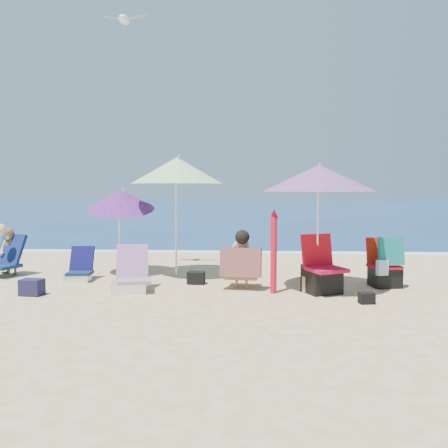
# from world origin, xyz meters

# --- Properties ---
(ground) EXTENTS (120.00, 120.00, 0.00)m
(ground) POSITION_xyz_m (0.00, 0.00, 0.00)
(ground) COLOR #D8BC84
(ground) RESTS_ON ground
(sea) EXTENTS (120.00, 80.00, 0.12)m
(sea) POSITION_xyz_m (0.00, 45.00, -0.05)
(sea) COLOR navy
(sea) RESTS_ON ground
(foam) EXTENTS (120.00, 0.50, 0.04)m
(foam) POSITION_xyz_m (0.00, 5.10, 0.02)
(foam) COLOR white
(foam) RESTS_ON ground
(umbrella_turquoise) EXTENTS (2.01, 2.01, 2.16)m
(umbrella_turquoise) POSITION_xyz_m (1.31, 0.58, 1.90)
(umbrella_turquoise) COLOR silver
(umbrella_turquoise) RESTS_ON ground
(umbrella_striped) EXTENTS (2.08, 2.08, 2.39)m
(umbrella_striped) POSITION_xyz_m (-1.26, 1.75, 2.09)
(umbrella_striped) COLOR silver
(umbrella_striped) RESTS_ON ground
(umbrella_blue) EXTENTS (1.62, 1.66, 1.86)m
(umbrella_blue) POSITION_xyz_m (-2.43, 1.89, 1.52)
(umbrella_blue) COLOR white
(umbrella_blue) RESTS_ON ground
(furled_umbrella) EXTENTS (0.17, 0.20, 1.40)m
(furled_umbrella) POSITION_xyz_m (0.56, 0.39, 0.77)
(furled_umbrella) COLOR red
(furled_umbrella) RESTS_ON ground
(chair_navy) EXTENTS (0.52, 0.59, 0.63)m
(chair_navy) POSITION_xyz_m (-3.04, 1.22, 0.17)
(chair_navy) COLOR #0C1F43
(chair_navy) RESTS_ON ground
(chair_rainbow) EXTENTS (0.72, 0.77, 0.77)m
(chair_rainbow) POSITION_xyz_m (-1.83, 0.37, 0.20)
(chair_rainbow) COLOR #C36745
(chair_rainbow) RESTS_ON ground
(camp_chair_left) EXTENTS (0.77, 0.81, 0.97)m
(camp_chair_left) POSITION_xyz_m (1.35, 0.44, 0.29)
(camp_chair_left) COLOR #B10C2C
(camp_chair_left) RESTS_ON ground
(camp_chair_right) EXTENTS (0.57, 0.68, 0.90)m
(camp_chair_right) POSITION_xyz_m (2.54, 0.96, 0.33)
(camp_chair_right) COLOR #A00B1B
(camp_chair_right) RESTS_ON ground
(person_center) EXTENTS (0.72, 0.67, 1.03)m
(person_center) POSITION_xyz_m (0.02, 0.71, 0.50)
(person_center) COLOR tan
(person_center) RESTS_ON ground
(person_left) EXTENTS (0.79, 0.80, 1.06)m
(person_left) POSITION_xyz_m (-4.66, 1.69, 0.48)
(person_left) COLOR tan
(person_left) RESTS_ON ground
(bag_navy_a) EXTENTS (0.37, 0.29, 0.27)m
(bag_navy_a) POSITION_xyz_m (-3.37, -0.01, 0.13)
(bag_navy_a) COLOR #171733
(bag_navy_a) RESTS_ON ground
(bag_black_a) EXTENTS (0.32, 0.24, 0.23)m
(bag_black_a) POSITION_xyz_m (-0.81, 1.04, 0.11)
(bag_black_a) COLOR black
(bag_black_a) RESTS_ON ground
(bag_tan) EXTENTS (0.34, 0.26, 0.27)m
(bag_tan) POSITION_xyz_m (1.20, 0.52, 0.13)
(bag_tan) COLOR tan
(bag_tan) RESTS_ON ground
(bag_navy_b) EXTENTS (0.47, 0.41, 0.30)m
(bag_navy_b) POSITION_xyz_m (1.37, 1.49, 0.15)
(bag_navy_b) COLOR #191A37
(bag_navy_b) RESTS_ON ground
(bag_black_b) EXTENTS (0.24, 0.19, 0.17)m
(bag_black_b) POSITION_xyz_m (1.92, -0.26, 0.09)
(bag_black_b) COLOR black
(bag_black_b) RESTS_ON ground
(seagull) EXTENTS (0.93, 0.41, 0.16)m
(seagull) POSITION_xyz_m (-2.41, 2.31, 5.17)
(seagull) COLOR white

